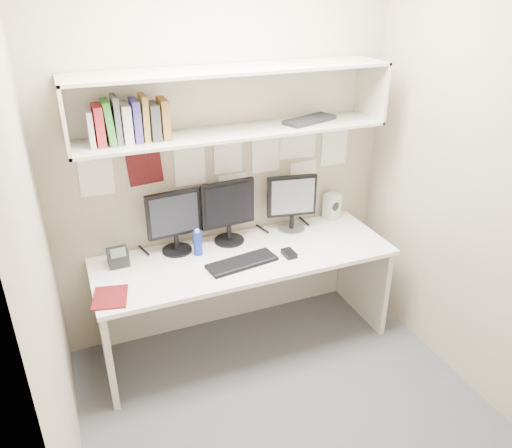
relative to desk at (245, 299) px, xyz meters
name	(u,v)px	position (x,y,z in m)	size (l,w,h in m)	color
floor	(282,402)	(0.00, -0.65, -0.37)	(2.40, 2.00, 0.01)	#49494E
wall_back	(225,158)	(0.00, 0.35, 0.93)	(2.40, 0.02, 2.60)	tan
wall_front	(412,329)	(0.00, -1.65, 0.93)	(2.40, 0.02, 2.60)	tan
wall_left	(38,260)	(-1.20, -0.65, 0.93)	(0.02, 2.00, 2.60)	tan
wall_right	(470,183)	(1.20, -0.65, 0.93)	(0.02, 2.00, 2.60)	tan
desk	(245,299)	(0.00, 0.00, 0.00)	(2.00, 0.70, 0.73)	white
overhead_hutch	(231,100)	(0.00, 0.21, 1.35)	(2.00, 0.38, 0.40)	beige
pinned_papers	(226,165)	(0.00, 0.34, 0.88)	(1.92, 0.01, 0.48)	white
monitor_left	(174,219)	(-0.41, 0.22, 0.60)	(0.37, 0.20, 0.43)	black
monitor_center	(228,209)	(-0.03, 0.22, 0.61)	(0.39, 0.21, 0.45)	black
monitor_right	(292,200)	(0.45, 0.22, 0.60)	(0.36, 0.20, 0.42)	#A5A5AA
keyboard	(242,262)	(-0.06, -0.12, 0.38)	(0.46, 0.16, 0.02)	black
mouse	(289,253)	(0.27, -0.13, 0.38)	(0.07, 0.11, 0.03)	black
speaker	(332,206)	(0.82, 0.27, 0.47)	(0.13, 0.13, 0.20)	beige
blue_bottle	(198,243)	(-0.29, 0.11, 0.45)	(0.06, 0.06, 0.18)	navy
maroon_notebook	(110,297)	(-0.91, -0.19, 0.37)	(0.19, 0.23, 0.01)	#5C0F11
desk_phone	(118,257)	(-0.80, 0.17, 0.42)	(0.13, 0.12, 0.15)	black
book_stack	(129,121)	(-0.64, 0.16, 1.29)	(0.46, 0.17, 0.27)	#B7B8B2
hutch_tray	(310,120)	(0.54, 0.16, 1.19)	(0.38, 0.14, 0.03)	black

